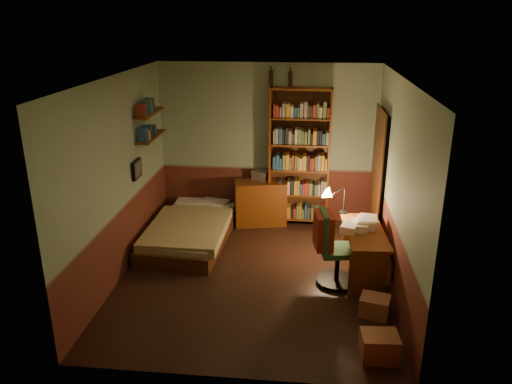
# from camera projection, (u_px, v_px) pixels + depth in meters

# --- Properties ---
(floor) EXTENTS (3.50, 4.00, 0.02)m
(floor) POSITION_uv_depth(u_px,v_px,m) (254.00, 276.00, 6.69)
(floor) COLOR black
(floor) RESTS_ON ground
(ceiling) EXTENTS (3.50, 4.00, 0.02)m
(ceiling) POSITION_uv_depth(u_px,v_px,m) (254.00, 77.00, 5.80)
(ceiling) COLOR silver
(ceiling) RESTS_ON wall_back
(wall_back) EXTENTS (3.50, 0.02, 2.60)m
(wall_back) POSITION_uv_depth(u_px,v_px,m) (267.00, 144.00, 8.12)
(wall_back) COLOR gray
(wall_back) RESTS_ON ground
(wall_left) EXTENTS (0.02, 4.00, 2.60)m
(wall_left) POSITION_uv_depth(u_px,v_px,m) (118.00, 179.00, 6.41)
(wall_left) COLOR gray
(wall_left) RESTS_ON ground
(wall_right) EXTENTS (0.02, 4.00, 2.60)m
(wall_right) POSITION_uv_depth(u_px,v_px,m) (397.00, 189.00, 6.07)
(wall_right) COLOR gray
(wall_right) RESTS_ON ground
(wall_front) EXTENTS (3.50, 0.02, 2.60)m
(wall_front) POSITION_uv_depth(u_px,v_px,m) (229.00, 258.00, 4.36)
(wall_front) COLOR gray
(wall_front) RESTS_ON ground
(doorway) EXTENTS (0.06, 0.90, 2.00)m
(doorway) POSITION_uv_depth(u_px,v_px,m) (379.00, 179.00, 7.39)
(doorway) COLOR black
(doorway) RESTS_ON ground
(door_trim) EXTENTS (0.02, 0.98, 2.08)m
(door_trim) POSITION_uv_depth(u_px,v_px,m) (376.00, 178.00, 7.39)
(door_trim) COLOR #3C210E
(door_trim) RESTS_ON ground
(bed) EXTENTS (1.19, 2.06, 0.59)m
(bed) POSITION_uv_depth(u_px,v_px,m) (190.00, 223.00, 7.60)
(bed) COLOR #8A9155
(bed) RESTS_ON ground
(dresser) EXTENTS (0.89, 0.57, 0.74)m
(dresser) POSITION_uv_depth(u_px,v_px,m) (260.00, 203.00, 8.22)
(dresser) COLOR #5E2D0E
(dresser) RESTS_ON ground
(mini_stereo) EXTENTS (0.31, 0.27, 0.14)m
(mini_stereo) POSITION_uv_depth(u_px,v_px,m) (261.00, 175.00, 8.19)
(mini_stereo) COLOR #B2B2B7
(mini_stereo) RESTS_ON dresser
(bookshelf) EXTENTS (0.97, 0.34, 2.24)m
(bookshelf) POSITION_uv_depth(u_px,v_px,m) (299.00, 158.00, 7.98)
(bookshelf) COLOR #5E2D0E
(bookshelf) RESTS_ON ground
(bottle_left) EXTENTS (0.08, 0.08, 0.25)m
(bottle_left) POSITION_uv_depth(u_px,v_px,m) (271.00, 78.00, 7.71)
(bottle_left) COLOR black
(bottle_left) RESTS_ON bookshelf
(bottle_right) EXTENTS (0.06, 0.06, 0.23)m
(bottle_right) POSITION_uv_depth(u_px,v_px,m) (290.00, 79.00, 7.68)
(bottle_right) COLOR black
(bottle_right) RESTS_ON bookshelf
(desk) EXTENTS (0.57, 1.22, 0.64)m
(desk) POSITION_uv_depth(u_px,v_px,m) (363.00, 253.00, 6.61)
(desk) COLOR #5E2D0E
(desk) RESTS_ON ground
(paper_stack) EXTENTS (0.26, 0.31, 0.10)m
(paper_stack) POSITION_uv_depth(u_px,v_px,m) (349.00, 228.00, 6.46)
(paper_stack) COLOR silver
(paper_stack) RESTS_ON desk
(desk_lamp) EXTENTS (0.18, 0.18, 0.59)m
(desk_lamp) POSITION_uv_depth(u_px,v_px,m) (345.00, 193.00, 6.98)
(desk_lamp) COLOR black
(desk_lamp) RESTS_ON desk
(office_chair) EXTENTS (0.64, 0.58, 1.14)m
(office_chair) POSITION_uv_depth(u_px,v_px,m) (339.00, 243.00, 6.30)
(office_chair) COLOR #356137
(office_chair) RESTS_ON ground
(red_jacket) EXTENTS (0.28, 0.42, 0.45)m
(red_jacket) POSITION_uv_depth(u_px,v_px,m) (318.00, 180.00, 6.20)
(red_jacket) COLOR #AF2F1E
(red_jacket) RESTS_ON office_chair
(wall_shelf_lower) EXTENTS (0.20, 0.90, 0.03)m
(wall_shelf_lower) POSITION_uv_depth(u_px,v_px,m) (151.00, 137.00, 7.33)
(wall_shelf_lower) COLOR #5E2D0E
(wall_shelf_lower) RESTS_ON wall_left
(wall_shelf_upper) EXTENTS (0.20, 0.90, 0.03)m
(wall_shelf_upper) POSITION_uv_depth(u_px,v_px,m) (149.00, 113.00, 7.21)
(wall_shelf_upper) COLOR #5E2D0E
(wall_shelf_upper) RESTS_ON wall_left
(framed_picture) EXTENTS (0.04, 0.32, 0.26)m
(framed_picture) POSITION_uv_depth(u_px,v_px,m) (137.00, 169.00, 6.99)
(framed_picture) COLOR black
(framed_picture) RESTS_ON wall_left
(cardboard_box_a) EXTENTS (0.39, 0.32, 0.28)m
(cardboard_box_a) POSITION_uv_depth(u_px,v_px,m) (379.00, 346.00, 5.04)
(cardboard_box_a) COLOR #9B6042
(cardboard_box_a) RESTS_ON ground
(cardboard_box_b) EXTENTS (0.39, 0.35, 0.23)m
(cardboard_box_b) POSITION_uv_depth(u_px,v_px,m) (375.00, 306.00, 5.78)
(cardboard_box_b) COLOR #9B6042
(cardboard_box_b) RESTS_ON ground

